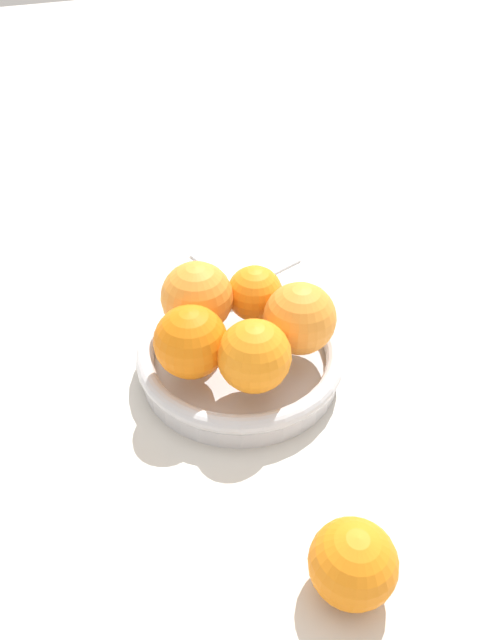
{
  "coord_description": "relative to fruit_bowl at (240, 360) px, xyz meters",
  "views": [
    {
      "loc": [
        0.21,
        0.49,
        0.51
      ],
      "look_at": [
        0.0,
        0.0,
        0.08
      ],
      "focal_mm": 35.0,
      "sensor_mm": 36.0,
      "label": 1
    }
  ],
  "objects": [
    {
      "name": "napkin_folded",
      "position": [
        -0.1,
        -0.22,
        -0.02
      ],
      "size": [
        0.15,
        0.15,
        0.01
      ],
      "primitive_type": "cube",
      "rotation": [
        0.0,
        0.0,
        0.3
      ],
      "color": "white",
      "rests_on": "ground_plane"
    },
    {
      "name": "stray_orange",
      "position": [
        0.02,
        0.28,
        0.02
      ],
      "size": [
        0.07,
        0.07,
        0.07
      ],
      "primitive_type": "sphere",
      "color": "orange",
      "rests_on": "ground_plane"
    },
    {
      "name": "ground_plane",
      "position": [
        0.0,
        0.0,
        -0.02
      ],
      "size": [
        4.0,
        4.0,
        0.0
      ],
      "primitive_type": "plane",
      "color": "beige"
    },
    {
      "name": "fruit_bowl",
      "position": [
        0.0,
        0.0,
        0.0
      ],
      "size": [
        0.24,
        0.24,
        0.04
      ],
      "color": "silver",
      "rests_on": "ground_plane"
    },
    {
      "name": "orange_pile",
      "position": [
        0.0,
        0.0,
        0.06
      ],
      "size": [
        0.2,
        0.19,
        0.08
      ],
      "color": "orange",
      "rests_on": "fruit_bowl"
    }
  ]
}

